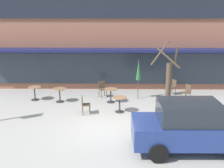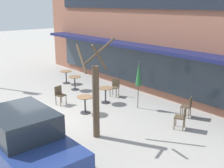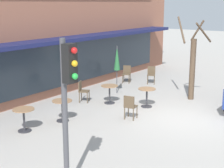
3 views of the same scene
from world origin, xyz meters
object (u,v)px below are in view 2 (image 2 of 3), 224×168
(cafe_chair_2, at_px, (182,116))
(street_tree, at_px, (96,96))
(cafe_table_near_wall, at_px, (75,81))
(cafe_table_streetside, at_px, (66,75))
(cafe_table_by_tree, at_px, (106,93))
(cafe_chair_0, at_px, (188,105))
(cafe_table_mid_patio, at_px, (85,102))
(parked_sedan, at_px, (24,141))
(patio_umbrella_green_folded, at_px, (139,74))
(cafe_chair_3, at_px, (60,94))
(cafe_chair_1, at_px, (115,86))

(cafe_chair_2, height_order, street_tree, street_tree)
(cafe_table_near_wall, bearing_deg, cafe_table_streetside, 167.65)
(cafe_table_by_tree, bearing_deg, cafe_chair_0, 23.09)
(cafe_table_mid_patio, relative_size, cafe_chair_0, 0.85)
(cafe_chair_0, relative_size, parked_sedan, 0.21)
(patio_umbrella_green_folded, xyz_separation_m, cafe_chair_0, (2.10, 0.85, -1.10))
(parked_sedan, bearing_deg, cafe_chair_3, 139.92)
(cafe_chair_3, xyz_separation_m, street_tree, (3.80, -0.69, 1.01))
(cafe_table_streetside, xyz_separation_m, cafe_table_mid_patio, (4.68, -1.86, 0.00))
(cafe_table_by_tree, bearing_deg, cafe_table_near_wall, 179.43)
(patio_umbrella_green_folded, bearing_deg, cafe_table_mid_patio, -115.54)
(cafe_table_streetside, bearing_deg, cafe_chair_3, -35.68)
(cafe_chair_1, distance_m, cafe_chair_2, 4.73)
(cafe_chair_1, distance_m, street_tree, 4.79)
(cafe_chair_3, bearing_deg, cafe_table_near_wall, 130.14)
(parked_sedan, distance_m, street_tree, 2.90)
(cafe_table_mid_patio, height_order, patio_umbrella_green_folded, patio_umbrella_green_folded)
(parked_sedan, bearing_deg, patio_umbrella_green_folded, 103.28)
(parked_sedan, bearing_deg, cafe_table_by_tree, 118.92)
(cafe_table_streetside, bearing_deg, street_tree, -22.67)
(cafe_table_mid_patio, xyz_separation_m, street_tree, (2.11, -0.98, 1.02))
(cafe_table_near_wall, xyz_separation_m, cafe_chair_1, (2.26, 1.01, 0.01))
(cafe_table_streetside, xyz_separation_m, parked_sedan, (7.14, -5.64, 0.36))
(cafe_table_near_wall, bearing_deg, cafe_table_mid_patio, -25.51)
(patio_umbrella_green_folded, bearing_deg, cafe_table_streetside, -176.56)
(cafe_table_near_wall, relative_size, cafe_chair_1, 0.85)
(cafe_table_streetside, xyz_separation_m, cafe_chair_2, (8.39, 0.04, 0.01))
(cafe_table_streetside, distance_m, cafe_table_by_tree, 4.23)
(cafe_table_near_wall, bearing_deg, patio_umbrella_green_folded, 8.79)
(cafe_table_mid_patio, bearing_deg, patio_umbrella_green_folded, 64.46)
(cafe_table_near_wall, relative_size, parked_sedan, 0.18)
(cafe_chair_3, height_order, parked_sedan, parked_sedan)
(cafe_table_near_wall, xyz_separation_m, cafe_table_mid_patio, (3.23, -1.54, 0.00))
(cafe_table_by_tree, bearing_deg, cafe_chair_2, 5.30)
(cafe_chair_2, bearing_deg, patio_umbrella_green_folded, 173.51)
(cafe_table_mid_patio, distance_m, parked_sedan, 4.53)
(cafe_table_near_wall, height_order, patio_umbrella_green_folded, patio_umbrella_green_folded)
(cafe_chair_0, distance_m, parked_sedan, 6.88)
(cafe_table_streetside, distance_m, cafe_chair_2, 8.39)
(cafe_chair_1, height_order, parked_sedan, parked_sedan)
(cafe_table_near_wall, height_order, cafe_chair_3, cafe_chair_3)
(cafe_table_near_wall, bearing_deg, cafe_chair_0, 13.34)
(cafe_table_streetside, distance_m, cafe_table_mid_patio, 5.03)
(cafe_table_mid_patio, relative_size, cafe_chair_3, 0.85)
(cafe_table_mid_patio, bearing_deg, cafe_chair_2, 27.10)
(cafe_table_by_tree, height_order, cafe_table_mid_patio, same)
(cafe_table_mid_patio, height_order, cafe_chair_1, cafe_chair_1)
(street_tree, bearing_deg, cafe_table_streetside, 157.33)
(cafe_table_streetside, distance_m, cafe_chair_1, 3.77)
(patio_umbrella_green_folded, xyz_separation_m, cafe_chair_1, (-2.02, 0.35, -1.10))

